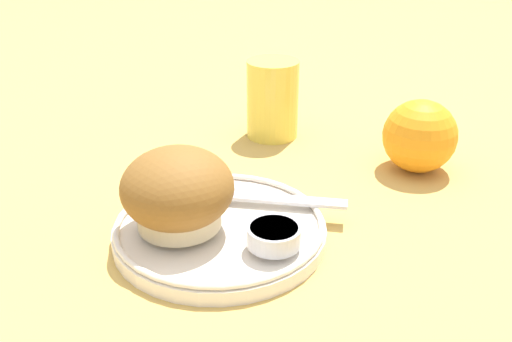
% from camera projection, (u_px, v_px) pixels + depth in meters
% --- Properties ---
extents(ground_plane, '(3.00, 3.00, 0.00)m').
position_uv_depth(ground_plane, '(229.00, 230.00, 0.55)').
color(ground_plane, tan).
extents(plate, '(0.20, 0.20, 0.02)m').
position_uv_depth(plate, '(223.00, 230.00, 0.54)').
color(plate, silver).
rests_on(plate, ground_plane).
extents(muffin, '(0.10, 0.10, 0.07)m').
position_uv_depth(muffin, '(178.00, 192.00, 0.51)').
color(muffin, beige).
rests_on(muffin, plate).
extents(cream_ramekin, '(0.05, 0.05, 0.02)m').
position_uv_depth(cream_ramekin, '(274.00, 235.00, 0.49)').
color(cream_ramekin, silver).
rests_on(cream_ramekin, plate).
extents(berry_pair, '(0.02, 0.01, 0.01)m').
position_uv_depth(berry_pair, '(224.00, 188.00, 0.58)').
color(berry_pair, maroon).
rests_on(berry_pair, plate).
extents(butter_knife, '(0.16, 0.07, 0.00)m').
position_uv_depth(butter_knife, '(263.00, 198.00, 0.57)').
color(butter_knife, silver).
rests_on(butter_knife, plate).
extents(orange_fruit, '(0.08, 0.08, 0.08)m').
position_uv_depth(orange_fruit, '(420.00, 136.00, 0.65)').
color(orange_fruit, orange).
rests_on(orange_fruit, ground_plane).
extents(juice_glass, '(0.07, 0.07, 0.10)m').
position_uv_depth(juice_glass, '(273.00, 99.00, 0.74)').
color(juice_glass, '#EAD14C').
rests_on(juice_glass, ground_plane).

